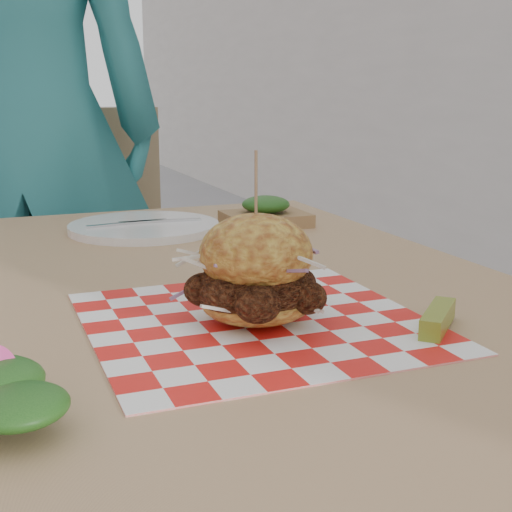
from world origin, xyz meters
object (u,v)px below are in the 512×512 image
at_px(diner, 26,127).
at_px(patio_table, 207,337).
at_px(patio_chair, 93,259).
at_px(sandwich, 256,275).

bearing_deg(diner, patio_table, 111.04).
relative_size(diner, patio_chair, 1.92).
xyz_separation_m(patio_table, sandwich, (-0.00, -0.19, 0.13)).
bearing_deg(diner, patio_chair, -139.33).
bearing_deg(patio_table, patio_chair, 90.09).
relative_size(patio_table, patio_chair, 1.26).
distance_m(patio_table, patio_chair, 1.02).
relative_size(diner, sandwich, 9.80).
relative_size(patio_chair, sandwich, 5.11).
bearing_deg(patio_chair, patio_table, -90.88).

